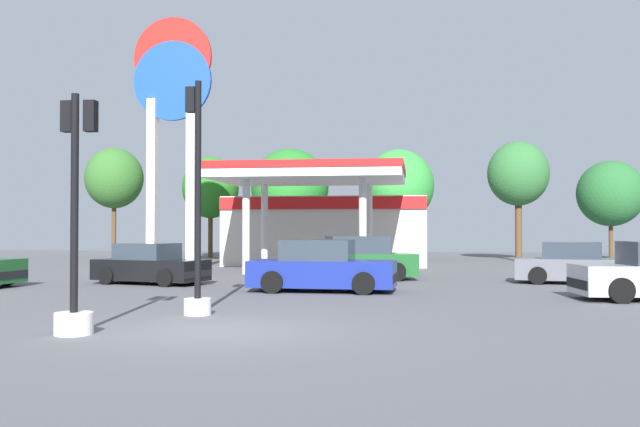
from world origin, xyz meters
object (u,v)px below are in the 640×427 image
(station_pole_sign, at_px, (172,111))
(car_6, at_px, (354,260))
(car_1, at_px, (575,265))
(tree_3, at_px, (399,186))
(tree_5, at_px, (611,194))
(traffic_signal_0, at_px, (197,237))
(car_2, at_px, (150,266))
(tree_0, at_px, (114,178))
(tree_2, at_px, (290,187))
(car_3, at_px, (322,268))
(traffic_signal_1, at_px, (75,252))
(tree_1, at_px, (211,188))
(tree_4, at_px, (518,174))

(station_pole_sign, bearing_deg, car_6, -31.54)
(car_1, distance_m, tree_3, 19.43)
(car_1, xyz_separation_m, tree_5, (6.08, 19.13, 3.33))
(traffic_signal_0, bearing_deg, car_6, 77.34)
(car_2, bearing_deg, tree_0, 116.90)
(car_6, relative_size, tree_2, 0.72)
(car_1, height_order, car_3, car_3)
(tree_5, bearing_deg, car_1, -107.64)
(station_pole_sign, distance_m, car_1, 18.97)
(traffic_signal_0, bearing_deg, car_3, 72.17)
(car_1, xyz_separation_m, traffic_signal_1, (-11.48, -13.42, 0.83))
(traffic_signal_1, relative_size, tree_1, 0.67)
(car_2, distance_m, traffic_signal_1, 11.70)
(tree_2, bearing_deg, traffic_signal_0, -83.99)
(tree_1, bearing_deg, traffic_signal_0, -74.02)
(tree_4, bearing_deg, tree_0, 177.24)
(station_pole_sign, bearing_deg, car_3, -51.11)
(traffic_signal_0, distance_m, tree_0, 32.37)
(car_3, height_order, tree_0, tree_0)
(traffic_signal_1, distance_m, tree_3, 31.86)
(car_2, xyz_separation_m, tree_0, (-10.39, 20.48, 4.50))
(traffic_signal_1, bearing_deg, car_1, 49.46)
(car_2, distance_m, tree_1, 22.17)
(car_3, relative_size, tree_4, 0.64)
(car_3, relative_size, traffic_signal_1, 1.02)
(traffic_signal_0, bearing_deg, tree_4, 68.83)
(car_1, distance_m, tree_1, 27.12)
(car_6, xyz_separation_m, traffic_signal_1, (-3.77, -14.15, 0.74))
(car_2, relative_size, tree_1, 0.64)
(station_pole_sign, relative_size, tree_3, 1.75)
(car_6, xyz_separation_m, tree_4, (8.15, 16.39, 4.32))
(traffic_signal_1, xyz_separation_m, tree_4, (11.92, 30.54, 3.58))
(car_6, relative_size, tree_0, 0.68)
(tree_4, relative_size, tree_5, 1.17)
(station_pole_sign, distance_m, traffic_signal_1, 21.12)
(tree_4, bearing_deg, tree_5, 19.57)
(tree_2, distance_m, tree_5, 19.28)
(traffic_signal_1, bearing_deg, tree_4, 68.69)
(tree_4, bearing_deg, station_pole_sign, -147.38)
(traffic_signal_0, bearing_deg, car_1, 45.36)
(tree_1, height_order, tree_2, tree_2)
(tree_0, bearing_deg, tree_5, 1.46)
(traffic_signal_1, relative_size, tree_4, 0.62)
(station_pole_sign, bearing_deg, car_1, -20.48)
(tree_1, distance_m, tree_3, 12.25)
(tree_0, distance_m, tree_3, 18.35)
(car_3, bearing_deg, tree_1, 113.98)
(traffic_signal_1, bearing_deg, tree_2, 93.04)
(tree_3, xyz_separation_m, tree_5, (12.58, 1.22, -0.48))
(car_3, xyz_separation_m, car_6, (0.52, 4.94, 0.03))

